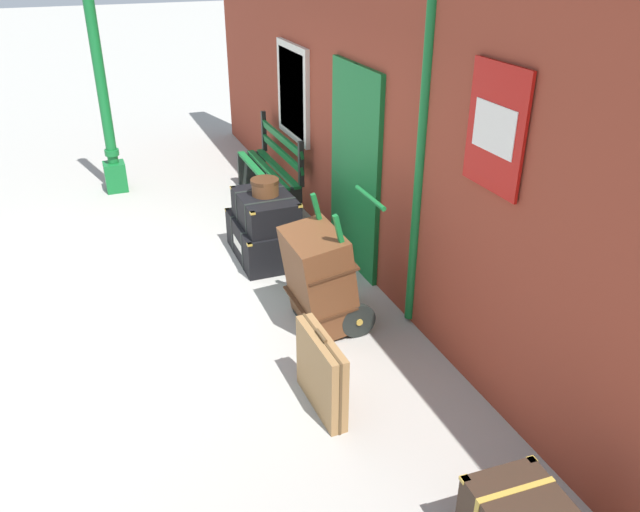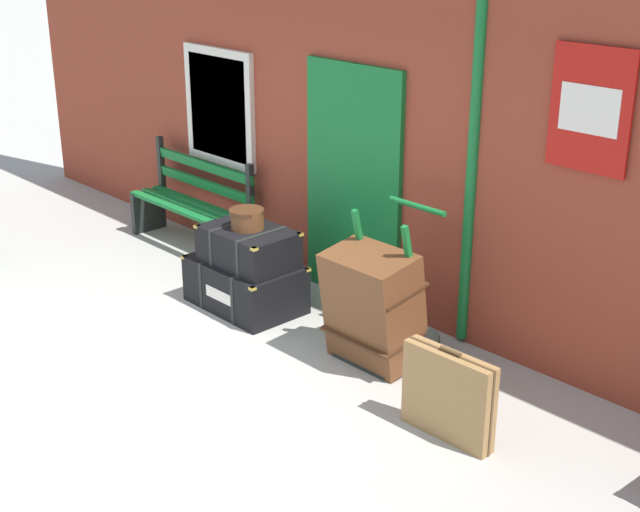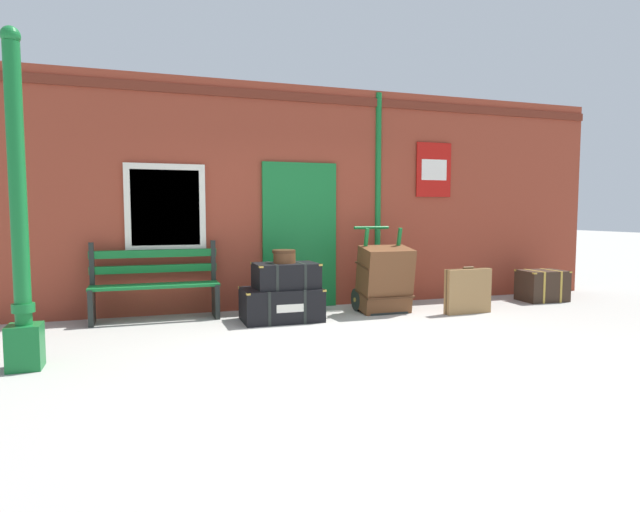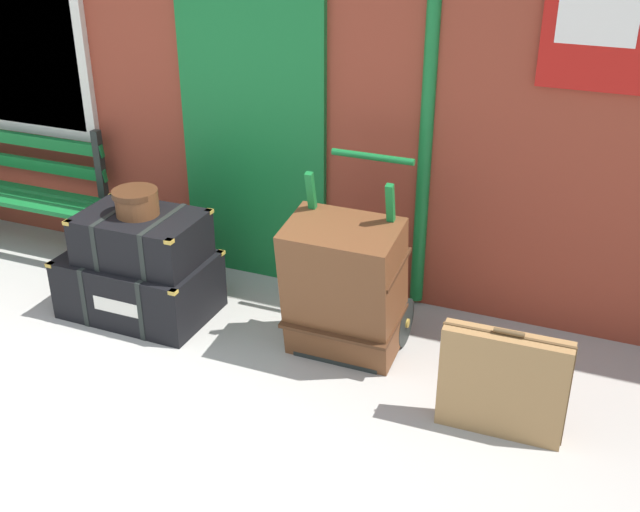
{
  "view_description": "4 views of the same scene",
  "coord_description": "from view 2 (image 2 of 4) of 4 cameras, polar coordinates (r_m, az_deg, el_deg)",
  "views": [
    {
      "loc": [
        5.67,
        -0.13,
        3.19
      ],
      "look_at": [
        0.89,
        1.74,
        0.57
      ],
      "focal_mm": 35.55,
      "sensor_mm": 36.0,
      "label": 1
    },
    {
      "loc": [
        5.35,
        -2.9,
        3.3
      ],
      "look_at": [
        0.36,
        1.8,
        0.63
      ],
      "focal_mm": 50.46,
      "sensor_mm": 36.0,
      "label": 2
    },
    {
      "loc": [
        -2.03,
        -4.93,
        1.39
      ],
      "look_at": [
        0.21,
        1.78,
        0.8
      ],
      "focal_mm": 29.67,
      "sensor_mm": 36.0,
      "label": 3
    },
    {
      "loc": [
        2.6,
        -2.35,
        2.82
      ],
      "look_at": [
        0.88,
        1.82,
        0.57
      ],
      "focal_mm": 44.47,
      "sensor_mm": 36.0,
      "label": 4
    }
  ],
  "objects": [
    {
      "name": "large_brown_trunk",
      "position": [
        6.83,
        3.4,
        -3.24
      ],
      "size": [
        0.7,
        0.56,
        0.93
      ],
      "color": "brown",
      "rests_on": "ground"
    },
    {
      "name": "platform_bench",
      "position": [
        9.29,
        -8.04,
        3.17
      ],
      "size": [
        1.6,
        0.43,
        1.01
      ],
      "color": "#146B2D",
      "rests_on": "ground"
    },
    {
      "name": "round_hatbox",
      "position": [
        7.65,
        -4.63,
        2.46
      ],
      "size": [
        0.3,
        0.3,
        0.17
      ],
      "color": "brown",
      "rests_on": "steamer_trunk_middle"
    },
    {
      "name": "suitcase_brown",
      "position": [
        6.02,
        8.14,
        -8.75
      ],
      "size": [
        0.69,
        0.15,
        0.66
      ],
      "color": "olive",
      "rests_on": "ground"
    },
    {
      "name": "brick_facade",
      "position": [
        7.86,
        2.37,
        8.77
      ],
      "size": [
        10.4,
        0.35,
        3.2
      ],
      "color": "brown",
      "rests_on": "ground"
    },
    {
      "name": "steamer_trunk_base",
      "position": [
        7.91,
        -4.76,
        -1.8
      ],
      "size": [
        1.02,
        0.66,
        0.43
      ],
      "color": "black",
      "rests_on": "ground"
    },
    {
      "name": "steamer_trunk_middle",
      "position": [
        7.72,
        -4.56,
        0.6
      ],
      "size": [
        0.82,
        0.56,
        0.33
      ],
      "color": "black",
      "rests_on": "steamer_trunk_base"
    },
    {
      "name": "ground_plane",
      "position": [
        6.92,
        -13.16,
        -7.8
      ],
      "size": [
        60.0,
        60.0,
        0.0
      ],
      "primitive_type": "plane",
      "color": "#A3A099"
    },
    {
      "name": "porters_trolley",
      "position": [
        7.03,
        4.36,
        -4.28
      ],
      "size": [
        0.71,
        0.65,
        1.19
      ],
      "color": "black",
      "rests_on": "ground"
    }
  ]
}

